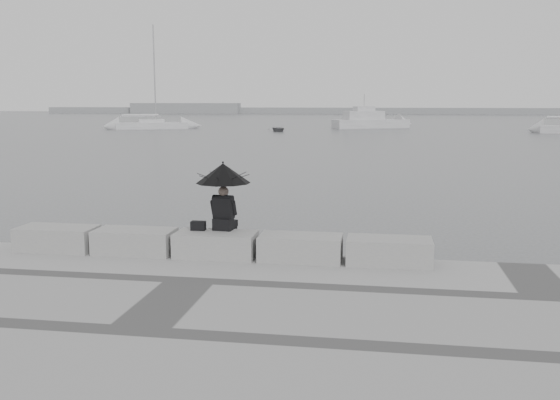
% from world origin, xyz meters
% --- Properties ---
extents(ground, '(360.00, 360.00, 0.00)m').
position_xyz_m(ground, '(0.00, 0.00, 0.00)').
color(ground, '#484B4E').
rests_on(ground, ground).
extents(stone_block_far_left, '(1.60, 0.80, 0.50)m').
position_xyz_m(stone_block_far_left, '(-3.40, -0.45, 0.75)').
color(stone_block_far_left, gray).
rests_on(stone_block_far_left, promenade).
extents(stone_block_left, '(1.60, 0.80, 0.50)m').
position_xyz_m(stone_block_left, '(-1.70, -0.45, 0.75)').
color(stone_block_left, gray).
rests_on(stone_block_left, promenade).
extents(stone_block_centre, '(1.60, 0.80, 0.50)m').
position_xyz_m(stone_block_centre, '(0.00, -0.45, 0.75)').
color(stone_block_centre, gray).
rests_on(stone_block_centre, promenade).
extents(stone_block_right, '(1.60, 0.80, 0.50)m').
position_xyz_m(stone_block_right, '(1.70, -0.45, 0.75)').
color(stone_block_right, gray).
rests_on(stone_block_right, promenade).
extents(stone_block_far_right, '(1.60, 0.80, 0.50)m').
position_xyz_m(stone_block_far_right, '(3.40, -0.45, 0.75)').
color(stone_block_far_right, gray).
rests_on(stone_block_far_right, promenade).
extents(seated_person, '(1.10, 1.10, 1.39)m').
position_xyz_m(seated_person, '(0.09, -0.16, 1.99)').
color(seated_person, black).
rests_on(seated_person, stone_block_centre).
extents(bag, '(0.29, 0.16, 0.19)m').
position_xyz_m(bag, '(-0.40, -0.30, 1.09)').
color(bag, black).
rests_on(bag, stone_block_centre).
extents(distant_landmass, '(180.00, 8.00, 2.80)m').
position_xyz_m(distant_landmass, '(-8.14, 154.51, 0.90)').
color(distant_landmass, gray).
rests_on(distant_landmass, ground).
extents(sailboat_left, '(9.04, 6.07, 12.90)m').
position_xyz_m(sailboat_left, '(-25.68, 63.23, 0.51)').
color(sailboat_left, silver).
rests_on(sailboat_left, ground).
extents(motor_cruiser, '(10.05, 6.77, 4.50)m').
position_xyz_m(motor_cruiser, '(1.58, 69.92, 0.89)').
color(motor_cruiser, silver).
rests_on(motor_cruiser, ground).
extents(dinghy, '(3.49, 2.32, 0.55)m').
position_xyz_m(dinghy, '(-8.89, 59.79, 0.27)').
color(dinghy, gray).
rests_on(dinghy, ground).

